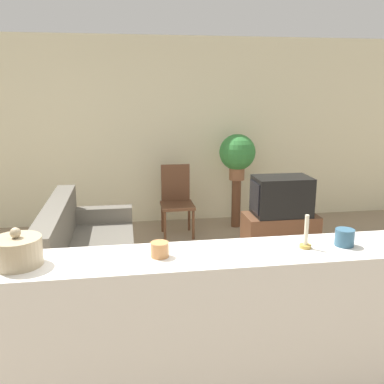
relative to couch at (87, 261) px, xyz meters
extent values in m
plane|color=gray|center=(0.72, -1.22, -0.31)|extent=(14.00, 14.00, 0.00)
cube|color=beige|center=(0.72, 2.21, 1.04)|extent=(9.00, 0.06, 2.70)
cube|color=#605B51|center=(0.05, 0.00, -0.09)|extent=(0.84, 1.86, 0.44)
cube|color=#605B51|center=(-0.27, 0.00, 0.36)|extent=(0.20, 1.86, 0.44)
cube|color=#605B51|center=(0.05, -0.85, 0.00)|extent=(0.84, 0.16, 0.62)
cube|color=#605B51|center=(0.05, 0.85, 0.00)|extent=(0.84, 0.16, 0.62)
cube|color=brown|center=(2.23, 0.58, -0.05)|extent=(0.87, 0.45, 0.51)
cube|color=black|center=(2.23, 0.58, 0.43)|extent=(0.66, 0.43, 0.46)
cube|color=black|center=(1.90, 0.58, 0.43)|extent=(0.02, 0.35, 0.36)
cube|color=brown|center=(1.09, 1.47, 0.12)|extent=(0.44, 0.44, 0.04)
cube|color=brown|center=(1.09, 1.67, 0.40)|extent=(0.40, 0.04, 0.51)
cylinder|color=brown|center=(0.90, 1.28, -0.10)|extent=(0.04, 0.04, 0.41)
cylinder|color=brown|center=(1.28, 1.28, -0.10)|extent=(0.04, 0.04, 0.41)
cylinder|color=brown|center=(0.90, 1.66, -0.10)|extent=(0.04, 0.04, 0.41)
cylinder|color=brown|center=(1.28, 1.66, -0.10)|extent=(0.04, 0.04, 0.41)
cylinder|color=brown|center=(1.99, 1.73, 0.05)|extent=(0.13, 0.13, 0.70)
cylinder|color=#8E5B3D|center=(1.99, 1.73, 0.49)|extent=(0.22, 0.22, 0.18)
sphere|color=#38843D|center=(1.99, 1.73, 0.79)|extent=(0.51, 0.51, 0.51)
cube|color=white|center=(0.72, -1.86, 0.23)|extent=(2.92, 0.44, 1.07)
cylinder|color=tan|center=(-0.16, -1.86, 0.84)|extent=(0.26, 0.26, 0.15)
sphere|color=tan|center=(-0.16, -1.86, 0.95)|extent=(0.06, 0.06, 0.06)
cylinder|color=#C6844C|center=(0.59, -1.86, 0.81)|extent=(0.10, 0.10, 0.08)
cylinder|color=#B7933D|center=(1.44, -1.86, 0.78)|extent=(0.07, 0.07, 0.02)
cylinder|color=beige|center=(1.44, -1.86, 0.88)|extent=(0.02, 0.02, 0.18)
cylinder|color=#335B75|center=(1.69, -1.86, 0.82)|extent=(0.11, 0.11, 0.10)
camera|label=1|loc=(0.42, -4.09, 1.68)|focal=40.00mm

